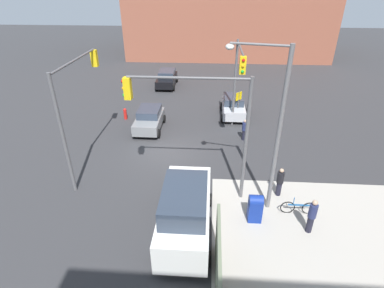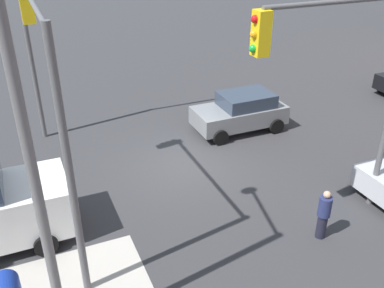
% 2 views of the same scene
% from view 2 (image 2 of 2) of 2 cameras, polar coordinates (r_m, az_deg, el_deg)
% --- Properties ---
extents(ground_plane, '(120.00, 120.00, 0.00)m').
position_cam_2_polar(ground_plane, '(15.80, -0.82, -2.83)').
color(ground_plane, '#333335').
extents(traffic_signal_nw_corner, '(4.90, 0.36, 6.50)m').
position_cam_2_polar(traffic_signal_nw_corner, '(11.75, 20.12, 8.94)').
color(traffic_signal_nw_corner, '#59595B').
rests_on(traffic_signal_nw_corner, ground).
extents(traffic_signal_se_corner, '(5.92, 0.36, 6.50)m').
position_cam_2_polar(traffic_signal_se_corner, '(17.63, -13.82, 15.99)').
color(traffic_signal_se_corner, '#59595B').
rests_on(traffic_signal_se_corner, ground).
extents(traffic_signal_ne_corner, '(0.36, 5.84, 6.50)m').
position_cam_2_polar(traffic_signal_ne_corner, '(10.87, -18.79, 8.00)').
color(traffic_signal_ne_corner, '#59595B').
rests_on(traffic_signal_ne_corner, ground).
extents(street_lamp_corner, '(0.89, 2.63, 8.00)m').
position_cam_2_polar(street_lamp_corner, '(7.88, -20.66, 0.49)').
color(street_lamp_corner, slate).
rests_on(street_lamp_corner, ground).
extents(fire_hydrant, '(0.26, 0.26, 0.94)m').
position_cam_2_polar(fire_hydrant, '(21.01, 7.44, 6.53)').
color(fire_hydrant, red).
rests_on(fire_hydrant, ground).
extents(coupe_gray, '(3.86, 2.02, 1.62)m').
position_cam_2_polar(coupe_gray, '(18.20, 6.51, 4.33)').
color(coupe_gray, slate).
rests_on(coupe_gray, ground).
extents(pedestrian_waiting, '(0.36, 0.36, 1.55)m').
position_cam_2_polar(pedestrian_waiting, '(12.59, 17.15, -8.90)').
color(pedestrian_waiting, navy).
rests_on(pedestrian_waiting, ground).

